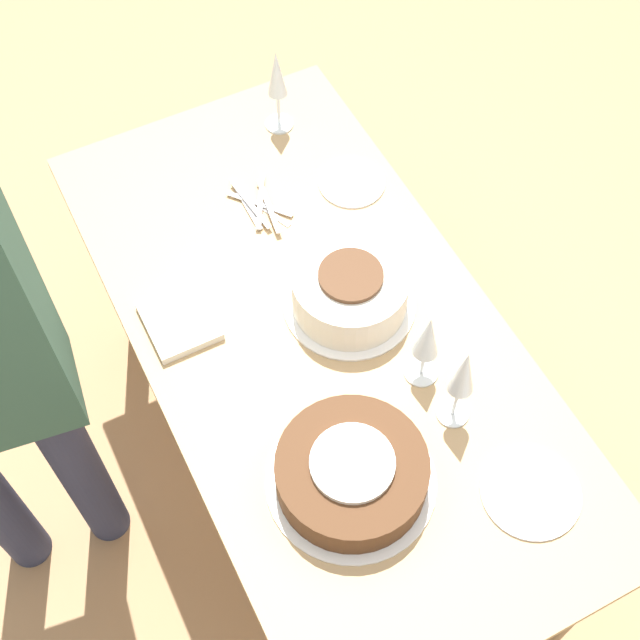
{
  "coord_description": "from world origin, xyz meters",
  "views": [
    {
      "loc": [
        0.9,
        -0.46,
        2.41
      ],
      "look_at": [
        0.0,
        0.0,
        0.83
      ],
      "focal_mm": 50.0,
      "sensor_mm": 36.0,
      "label": 1
    }
  ],
  "objects_px": {
    "wine_glass_extra": "(277,78)",
    "wine_glass_near": "(463,375)",
    "cake_center_white": "(350,291)",
    "wine_glass_far": "(427,339)",
    "cake_front_chocolate": "(352,473)"
  },
  "relations": [
    {
      "from": "cake_center_white",
      "to": "wine_glass_extra",
      "type": "xyz_separation_m",
      "value": [
        -0.56,
        0.1,
        0.1
      ]
    },
    {
      "from": "cake_front_chocolate",
      "to": "wine_glass_far",
      "type": "relative_size",
      "value": 1.61
    },
    {
      "from": "wine_glass_near",
      "to": "wine_glass_extra",
      "type": "bearing_deg",
      "value": 177.62
    },
    {
      "from": "cake_center_white",
      "to": "wine_glass_near",
      "type": "distance_m",
      "value": 0.35
    },
    {
      "from": "wine_glass_extra",
      "to": "wine_glass_far",
      "type": "bearing_deg",
      "value": -3.35
    },
    {
      "from": "wine_glass_extra",
      "to": "cake_center_white",
      "type": "bearing_deg",
      "value": -9.96
    },
    {
      "from": "wine_glass_near",
      "to": "wine_glass_far",
      "type": "height_order",
      "value": "wine_glass_near"
    },
    {
      "from": "cake_center_white",
      "to": "cake_front_chocolate",
      "type": "height_order",
      "value": "cake_center_white"
    },
    {
      "from": "wine_glass_far",
      "to": "wine_glass_near",
      "type": "bearing_deg",
      "value": 4.39
    },
    {
      "from": "cake_front_chocolate",
      "to": "wine_glass_near",
      "type": "xyz_separation_m",
      "value": [
        -0.04,
        0.25,
        0.12
      ]
    },
    {
      "from": "cake_center_white",
      "to": "wine_glass_near",
      "type": "relative_size",
      "value": 1.22
    },
    {
      "from": "wine_glass_extra",
      "to": "wine_glass_near",
      "type": "bearing_deg",
      "value": -2.38
    },
    {
      "from": "cake_center_white",
      "to": "cake_front_chocolate",
      "type": "xyz_separation_m",
      "value": [
        0.37,
        -0.19,
        -0.01
      ]
    },
    {
      "from": "cake_center_white",
      "to": "wine_glass_extra",
      "type": "relative_size",
      "value": 1.26
    },
    {
      "from": "cake_front_chocolate",
      "to": "wine_glass_far",
      "type": "bearing_deg",
      "value": 121.1
    }
  ]
}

